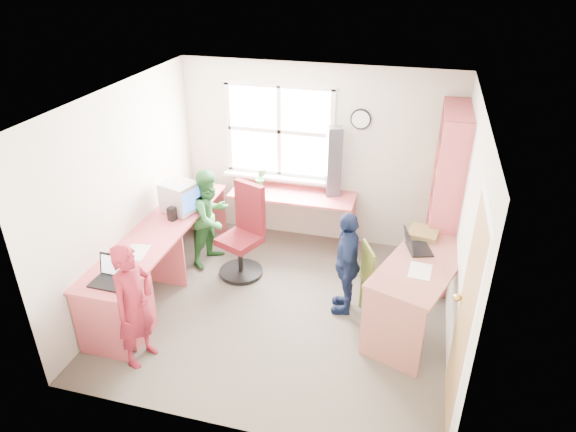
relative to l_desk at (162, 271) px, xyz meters
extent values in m
cube|color=#4A433A|center=(1.31, 0.28, -0.47)|extent=(3.60, 3.40, 0.02)
cube|color=white|center=(1.31, 0.28, 1.95)|extent=(3.60, 3.40, 0.02)
cube|color=beige|center=(1.31, 1.99, 0.74)|extent=(3.60, 0.02, 2.40)
cube|color=beige|center=(1.31, -1.43, 0.74)|extent=(3.60, 0.02, 2.40)
cube|color=beige|center=(-0.50, 0.28, 0.74)|extent=(0.02, 3.40, 2.40)
cube|color=beige|center=(3.12, 0.28, 0.74)|extent=(0.02, 3.40, 2.40)
cube|color=white|center=(0.81, 1.97, 1.04)|extent=(1.40, 0.01, 1.20)
cube|color=white|center=(0.81, 1.96, 1.04)|extent=(1.48, 0.04, 1.28)
cube|color=#A07645|center=(3.09, -0.77, 0.54)|extent=(0.02, 0.82, 2.00)
sphere|color=gold|center=(3.06, -0.44, 0.54)|extent=(0.07, 0.07, 0.07)
cylinder|color=black|center=(1.86, 1.96, 1.29)|extent=(0.26, 0.03, 0.26)
cylinder|color=white|center=(1.86, 1.95, 1.29)|extent=(0.22, 0.01, 0.22)
cube|color=#DA575E|center=(-0.19, 0.38, 0.28)|extent=(0.60, 2.70, 0.03)
cube|color=#DA575E|center=(1.06, 1.70, 0.28)|extent=(1.65, 0.56, 0.03)
cube|color=#DA575E|center=(-0.19, 0.38, -0.10)|extent=(0.56, 0.03, 0.72)
cube|color=#DA575E|center=(-0.19, -0.94, -0.10)|extent=(0.56, 0.03, 0.72)
cube|color=#DA575E|center=(-0.19, 1.70, -0.10)|extent=(0.56, 0.03, 0.72)
cube|color=#DA575E|center=(1.86, 1.70, -0.10)|extent=(0.03, 0.52, 0.72)
cube|color=#DA575E|center=(-0.19, -0.57, -0.10)|extent=(0.54, 0.45, 0.72)
cube|color=#AB6355|center=(2.77, 0.34, 0.36)|extent=(1.10, 1.58, 0.03)
cube|color=#AB6355|center=(2.55, -0.32, -0.06)|extent=(0.60, 0.23, 0.80)
cube|color=#AB6355|center=(3.00, 1.00, -0.06)|extent=(0.60, 0.23, 0.80)
cube|color=#DA575E|center=(2.96, 0.96, 0.59)|extent=(0.30, 0.02, 2.10)
cube|color=#DA575E|center=(2.96, 1.96, 0.59)|extent=(0.30, 0.02, 2.10)
cube|color=#DA575E|center=(2.96, 1.46, 1.63)|extent=(0.30, 1.00, 0.02)
cube|color=#DA575E|center=(2.96, 1.46, -0.40)|extent=(0.30, 1.00, 0.02)
cube|color=#DA575E|center=(2.96, 1.46, -0.04)|extent=(0.30, 1.00, 0.02)
cube|color=#DA575E|center=(2.96, 1.46, 0.34)|extent=(0.30, 1.00, 0.02)
cube|color=#DA575E|center=(2.96, 1.46, 0.72)|extent=(0.30, 1.00, 0.02)
cube|color=#DA575E|center=(2.96, 1.46, 1.10)|extent=(0.30, 1.00, 0.02)
cube|color=#DA575E|center=(2.96, 1.46, 1.48)|extent=(0.30, 1.00, 0.02)
cube|color=red|center=(2.96, 1.16, -0.25)|extent=(0.25, 0.28, 0.27)
cube|color=#1B54A2|center=(2.96, 1.48, -0.24)|extent=(0.25, 0.30, 0.29)
cube|color=#208734|center=(2.96, 1.78, -0.23)|extent=(0.25, 0.26, 0.30)
cube|color=gold|center=(2.96, 1.16, 0.13)|extent=(0.25, 0.28, 0.30)
cube|color=#783687|center=(2.96, 1.48, 0.14)|extent=(0.25, 0.30, 0.32)
cube|color=orange|center=(2.96, 1.78, 0.12)|extent=(0.25, 0.26, 0.29)
cube|color=#282828|center=(2.96, 1.16, 0.52)|extent=(0.25, 0.28, 0.32)
cube|color=silver|center=(2.96, 1.48, 0.50)|extent=(0.25, 0.30, 0.29)
cube|color=red|center=(2.96, 1.78, 0.51)|extent=(0.25, 0.26, 0.30)
cube|color=#1B54A2|center=(2.96, 1.16, 0.88)|extent=(0.25, 0.28, 0.29)
cube|color=#208734|center=(2.96, 1.48, 0.89)|extent=(0.25, 0.30, 0.30)
cube|color=gold|center=(2.96, 1.78, 0.90)|extent=(0.25, 0.26, 0.32)
cube|color=#783687|center=(2.96, 1.16, 1.27)|extent=(0.25, 0.28, 0.30)
cube|color=orange|center=(2.96, 1.48, 1.28)|extent=(0.25, 0.30, 0.32)
cube|color=#282828|center=(2.96, 1.78, 1.26)|extent=(0.25, 0.26, 0.29)
cylinder|color=black|center=(0.63, 0.80, -0.43)|extent=(0.71, 0.71, 0.05)
cylinder|color=black|center=(0.63, 0.80, -0.20)|extent=(0.08, 0.08, 0.41)
cube|color=maroon|center=(0.63, 0.80, 0.03)|extent=(0.58, 0.58, 0.09)
cube|color=maroon|center=(0.71, 1.00, 0.40)|extent=(0.42, 0.23, 0.64)
cylinder|color=olive|center=(2.29, 0.24, -0.25)|extent=(0.04, 0.04, 0.41)
cylinder|color=olive|center=(2.59, 0.37, -0.25)|extent=(0.04, 0.04, 0.41)
cylinder|color=olive|center=(2.16, 0.54, -0.25)|extent=(0.04, 0.04, 0.41)
cylinder|color=olive|center=(2.46, 0.67, -0.25)|extent=(0.04, 0.04, 0.41)
cube|color=olive|center=(2.38, 0.45, -0.04)|extent=(0.51, 0.51, 0.04)
cube|color=olive|center=(2.22, 0.38, 0.20)|extent=(0.18, 0.34, 0.46)
cube|color=silver|center=(-0.15, 0.87, 0.30)|extent=(0.34, 0.30, 0.02)
cube|color=silver|center=(-0.15, 0.87, 0.49)|extent=(0.47, 0.44, 0.36)
cube|color=#3F72F2|center=(0.04, 0.81, 0.49)|extent=(0.09, 0.29, 0.26)
cube|color=black|center=(-0.15, -0.71, 0.30)|extent=(0.35, 0.26, 0.02)
cube|color=black|center=(-0.15, -0.58, 0.42)|extent=(0.35, 0.07, 0.23)
cube|color=white|center=(-0.15, -0.59, 0.42)|extent=(0.31, 0.05, 0.19)
cube|color=black|center=(2.72, 0.56, 0.38)|extent=(0.31, 0.37, 0.02)
cube|color=black|center=(2.61, 0.53, 0.49)|extent=(0.15, 0.32, 0.21)
cube|color=#3F72F2|center=(2.62, 0.53, 0.49)|extent=(0.12, 0.27, 0.17)
cube|color=black|center=(-0.14, 0.63, 0.38)|extent=(0.10, 0.10, 0.17)
cube|color=black|center=(-0.14, 1.10, 0.39)|extent=(0.11, 0.11, 0.18)
cube|color=black|center=(1.57, 1.82, 0.75)|extent=(0.23, 0.21, 0.92)
cube|color=red|center=(2.75, 0.88, 0.40)|extent=(0.36, 0.36, 0.06)
cube|color=silver|center=(-0.19, -0.14, 0.30)|extent=(0.27, 0.35, 0.00)
cube|color=silver|center=(2.75, 0.16, 0.38)|extent=(0.23, 0.31, 0.00)
imported|color=#2C6F2E|center=(0.60, 1.78, 0.43)|extent=(0.17, 0.15, 0.28)
imported|color=maroon|center=(0.18, -0.85, 0.19)|extent=(0.41, 0.53, 1.29)
imported|color=#2A692D|center=(0.17, 1.02, 0.17)|extent=(0.64, 0.73, 1.26)
imported|color=#152144|center=(1.99, 0.46, 0.15)|extent=(0.37, 0.74, 1.21)
camera|label=1|loc=(2.57, -4.22, 3.20)|focal=32.00mm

